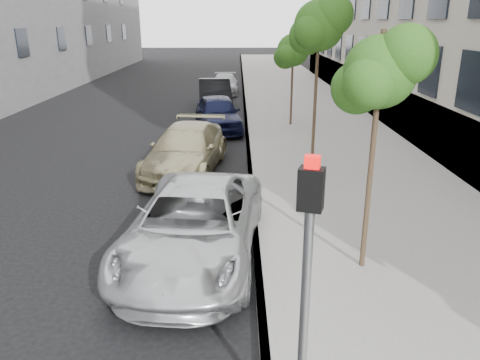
{
  "coord_description": "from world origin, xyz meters",
  "views": [
    {
      "loc": [
        0.79,
        -6.58,
        4.67
      ],
      "look_at": [
        0.83,
        2.66,
        1.5
      ],
      "focal_mm": 35.0,
      "sensor_mm": 36.0,
      "label": 1
    }
  ],
  "objects_px": {
    "minivan": "(194,225)",
    "sedan_blue": "(218,113)",
    "sedan_black": "(215,94)",
    "tree_near": "(381,72)",
    "sedan_rear": "(224,84)",
    "tree_far": "(294,50)",
    "signal_pole": "(306,276)",
    "suv": "(186,150)",
    "tree_mid": "(320,26)"
  },
  "relations": [
    {
      "from": "sedan_black",
      "to": "sedan_blue",
      "type": "bearing_deg",
      "value": -90.61
    },
    {
      "from": "signal_pole",
      "to": "suv",
      "type": "bearing_deg",
      "value": 121.02
    },
    {
      "from": "minivan",
      "to": "sedan_blue",
      "type": "distance_m",
      "value": 11.87
    },
    {
      "from": "sedan_blue",
      "to": "sedan_black",
      "type": "height_order",
      "value": "sedan_black"
    },
    {
      "from": "tree_near",
      "to": "tree_mid",
      "type": "distance_m",
      "value": 6.54
    },
    {
      "from": "minivan",
      "to": "tree_mid",
      "type": "bearing_deg",
      "value": 66.56
    },
    {
      "from": "sedan_rear",
      "to": "tree_near",
      "type": "bearing_deg",
      "value": -81.62
    },
    {
      "from": "tree_near",
      "to": "sedan_blue",
      "type": "relative_size",
      "value": 1.0
    },
    {
      "from": "tree_far",
      "to": "suv",
      "type": "xyz_separation_m",
      "value": [
        -4.1,
        -6.6,
        -2.69
      ]
    },
    {
      "from": "tree_mid",
      "to": "tree_far",
      "type": "distance_m",
      "value": 6.59
    },
    {
      "from": "tree_far",
      "to": "minivan",
      "type": "xyz_separation_m",
      "value": [
        -3.33,
        -12.44,
        -2.67
      ]
    },
    {
      "from": "signal_pole",
      "to": "tree_mid",
      "type": "bearing_deg",
      "value": 98.68
    },
    {
      "from": "signal_pole",
      "to": "sedan_blue",
      "type": "relative_size",
      "value": 0.74
    },
    {
      "from": "tree_far",
      "to": "sedan_blue",
      "type": "relative_size",
      "value": 0.92
    },
    {
      "from": "tree_far",
      "to": "signal_pole",
      "type": "bearing_deg",
      "value": -95.9
    },
    {
      "from": "minivan",
      "to": "sedan_black",
      "type": "distance_m",
      "value": 17.16
    },
    {
      "from": "tree_mid",
      "to": "suv",
      "type": "bearing_deg",
      "value": -178.64
    },
    {
      "from": "signal_pole",
      "to": "sedan_blue",
      "type": "xyz_separation_m",
      "value": [
        -1.58,
        16.36,
        -1.45
      ]
    },
    {
      "from": "tree_far",
      "to": "sedan_blue",
      "type": "bearing_deg",
      "value": -170.29
    },
    {
      "from": "tree_far",
      "to": "sedan_black",
      "type": "distance_m",
      "value": 6.55
    },
    {
      "from": "sedan_black",
      "to": "sedan_rear",
      "type": "distance_m",
      "value": 5.7
    },
    {
      "from": "signal_pole",
      "to": "sedan_black",
      "type": "relative_size",
      "value": 0.69
    },
    {
      "from": "tree_mid",
      "to": "sedan_black",
      "type": "distance_m",
      "value": 12.38
    },
    {
      "from": "suv",
      "to": "sedan_blue",
      "type": "bearing_deg",
      "value": 90.51
    },
    {
      "from": "suv",
      "to": "sedan_blue",
      "type": "distance_m",
      "value": 6.08
    },
    {
      "from": "tree_near",
      "to": "minivan",
      "type": "relative_size",
      "value": 0.83
    },
    {
      "from": "sedan_blue",
      "to": "sedan_black",
      "type": "xyz_separation_m",
      "value": [
        -0.38,
        5.28,
        0.03
      ]
    },
    {
      "from": "tree_mid",
      "to": "minivan",
      "type": "bearing_deg",
      "value": -119.26
    },
    {
      "from": "tree_near",
      "to": "sedan_rear",
      "type": "height_order",
      "value": "tree_near"
    },
    {
      "from": "tree_mid",
      "to": "sedan_black",
      "type": "xyz_separation_m",
      "value": [
        -3.71,
        11.22,
        -3.71
      ]
    },
    {
      "from": "suv",
      "to": "sedan_rear",
      "type": "height_order",
      "value": "suv"
    },
    {
      "from": "tree_mid",
      "to": "sedan_black",
      "type": "bearing_deg",
      "value": 108.3
    },
    {
      "from": "sedan_blue",
      "to": "sedan_black",
      "type": "relative_size",
      "value": 0.93
    },
    {
      "from": "tree_mid",
      "to": "signal_pole",
      "type": "xyz_separation_m",
      "value": [
        -1.75,
        -10.43,
        -2.29
      ]
    },
    {
      "from": "tree_mid",
      "to": "tree_near",
      "type": "bearing_deg",
      "value": -90.0
    },
    {
      "from": "tree_far",
      "to": "minivan",
      "type": "height_order",
      "value": "tree_far"
    },
    {
      "from": "sedan_blue",
      "to": "sedan_black",
      "type": "distance_m",
      "value": 5.3
    },
    {
      "from": "minivan",
      "to": "sedan_rear",
      "type": "distance_m",
      "value": 22.84
    },
    {
      "from": "tree_near",
      "to": "signal_pole",
      "type": "distance_m",
      "value": 4.59
    },
    {
      "from": "tree_mid",
      "to": "sedan_blue",
      "type": "bearing_deg",
      "value": 119.29
    },
    {
      "from": "minivan",
      "to": "sedan_blue",
      "type": "height_order",
      "value": "sedan_blue"
    },
    {
      "from": "suv",
      "to": "sedan_black",
      "type": "bearing_deg",
      "value": 95.84
    },
    {
      "from": "tree_near",
      "to": "tree_far",
      "type": "relative_size",
      "value": 1.09
    },
    {
      "from": "tree_mid",
      "to": "minivan",
      "type": "height_order",
      "value": "tree_mid"
    },
    {
      "from": "sedan_blue",
      "to": "sedan_rear",
      "type": "relative_size",
      "value": 1.05
    },
    {
      "from": "sedan_black",
      "to": "suv",
      "type": "bearing_deg",
      "value": -96.73
    },
    {
      "from": "tree_near",
      "to": "minivan",
      "type": "distance_m",
      "value": 4.57
    },
    {
      "from": "tree_near",
      "to": "signal_pole",
      "type": "relative_size",
      "value": 1.34
    },
    {
      "from": "tree_mid",
      "to": "suv",
      "type": "distance_m",
      "value": 5.57
    },
    {
      "from": "tree_mid",
      "to": "minivan",
      "type": "relative_size",
      "value": 0.97
    }
  ]
}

